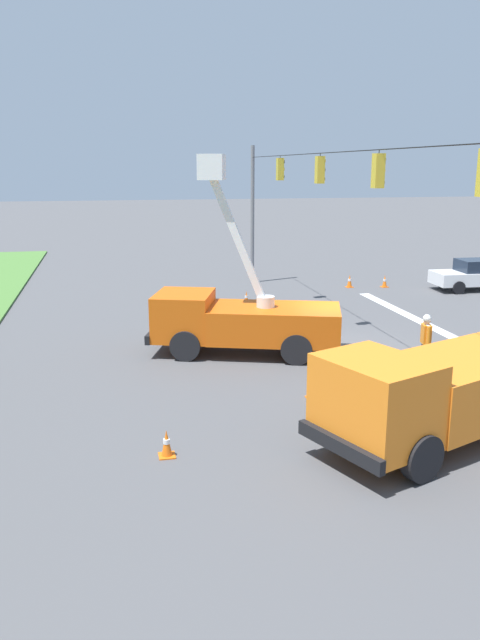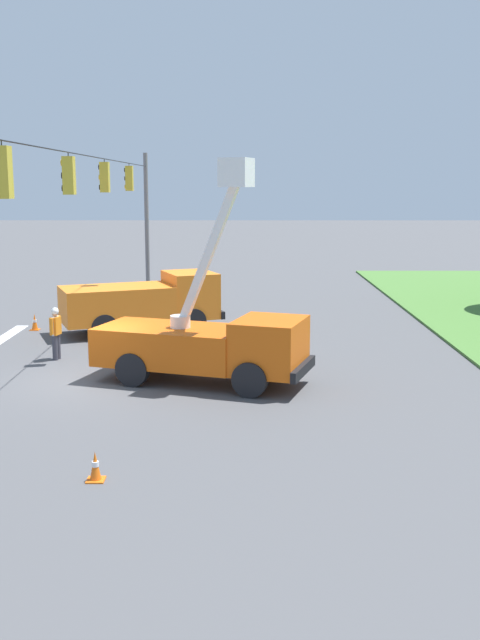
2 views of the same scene
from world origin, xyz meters
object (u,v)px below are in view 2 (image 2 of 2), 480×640
at_px(utility_truck_support_near, 144,301).
at_px(traffic_cone_lane_edge_a, 35,322).
at_px(traffic_cone_foreground_right, 297,327).
at_px(traffic_cone_foreground_left, 184,340).
at_px(traffic_cone_far_left, 95,467).
at_px(traffic_cone_near_bucket, 83,315).
at_px(utility_truck_bucket_lift, 207,340).
at_px(road_worker, 56,330).

relative_size(utility_truck_support_near, traffic_cone_lane_edge_a, 10.10).
height_order(traffic_cone_foreground_right, traffic_cone_lane_edge_a, traffic_cone_lane_edge_a).
xyz_separation_m(utility_truck_support_near, traffic_cone_foreground_left, (3.16, 1.81, -0.91)).
bearing_deg(traffic_cone_far_left, traffic_cone_near_bucket, -167.35).
relative_size(utility_truck_support_near, traffic_cone_near_bucket, 11.24).
bearing_deg(utility_truck_bucket_lift, utility_truck_support_near, -159.76).
bearing_deg(traffic_cone_lane_edge_a, utility_truck_support_near, 86.14).
relative_size(traffic_cone_foreground_left, traffic_cone_near_bucket, 1.10).
xyz_separation_m(traffic_cone_foreground_right, traffic_cone_near_bucket, (-2.65, -8.95, -0.02)).
height_order(road_worker, traffic_cone_far_left, road_worker).
xyz_separation_m(utility_truck_bucket_lift, traffic_cone_far_left, (7.46, -1.88, -0.99)).
relative_size(utility_truck_support_near, traffic_cone_far_left, 10.94).
height_order(road_worker, traffic_cone_near_bucket, road_worker).
xyz_separation_m(utility_truck_bucket_lift, traffic_cone_foreground_right, (-7.27, 3.17, -0.98)).
height_order(traffic_cone_lane_edge_a, traffic_cone_far_left, traffic_cone_lane_edge_a).
distance_m(traffic_cone_foreground_left, traffic_cone_lane_edge_a, 7.18).
height_order(utility_truck_bucket_lift, utility_truck_support_near, utility_truck_bucket_lift).
relative_size(utility_truck_support_near, traffic_cone_foreground_left, 10.26).
bearing_deg(traffic_cone_near_bucket, traffic_cone_lane_edge_a, -40.34).
bearing_deg(utility_truck_support_near, traffic_cone_far_left, 3.70).
bearing_deg(road_worker, traffic_cone_foreground_right, 117.19).
bearing_deg(traffic_cone_foreground_right, traffic_cone_far_left, -18.95).
relative_size(utility_truck_bucket_lift, traffic_cone_foreground_right, 10.82).
bearing_deg(traffic_cone_foreground_right, utility_truck_support_near, -94.75).
bearing_deg(traffic_cone_far_left, utility_truck_bucket_lift, 165.85).
bearing_deg(utility_truck_support_near, traffic_cone_foreground_left, 29.89).
bearing_deg(traffic_cone_near_bucket, traffic_cone_foreground_right, 73.53).
relative_size(traffic_cone_near_bucket, traffic_cone_far_left, 0.97).
bearing_deg(utility_truck_bucket_lift, traffic_cone_foreground_right, 156.41).
xyz_separation_m(utility_truck_support_near, traffic_cone_near_bucket, (-2.14, -2.91, -0.95)).
height_order(utility_truck_support_near, traffic_cone_foreground_right, utility_truck_support_near).
distance_m(utility_truck_bucket_lift, traffic_cone_foreground_left, 4.83).
height_order(utility_truck_bucket_lift, traffic_cone_lane_edge_a, utility_truck_bucket_lift).
relative_size(utility_truck_bucket_lift, road_worker, 3.79).
bearing_deg(traffic_cone_foreground_right, traffic_cone_lane_edge_a, -94.37).
bearing_deg(traffic_cone_lane_edge_a, traffic_cone_near_bucket, 139.66).
xyz_separation_m(utility_truck_bucket_lift, utility_truck_support_near, (-7.77, -2.86, -0.06)).
xyz_separation_m(utility_truck_support_near, traffic_cone_lane_edge_a, (-0.30, -4.48, -0.91)).
relative_size(utility_truck_bucket_lift, utility_truck_support_near, 1.01).
height_order(road_worker, traffic_cone_foreground_left, road_worker).
bearing_deg(traffic_cone_foreground_left, utility_truck_support_near, -150.11).
bearing_deg(traffic_cone_lane_edge_a, traffic_cone_foreground_right, 85.63).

